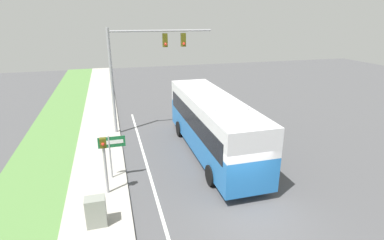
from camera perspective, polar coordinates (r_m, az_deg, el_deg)
name	(u,v)px	position (r m, az deg, el deg)	size (l,w,h in m)	color
ground_plane	(248,212)	(13.65, 10.53, -16.85)	(80.00, 80.00, 0.00)	#4C4C4F
sidewalk	(97,238)	(12.61, -17.68, -20.67)	(2.80, 80.00, 0.12)	#ADA89E
lane_divider_near	(165,227)	(12.71, -5.17, -19.64)	(0.14, 30.00, 0.01)	silver
bus	(212,122)	(17.67, 3.92, -0.38)	(2.73, 10.83, 3.75)	#236BB7
signal_gantry	(141,59)	(20.99, -9.64, 11.38)	(7.09, 0.41, 7.27)	#939399
pedestrian_signal	(104,157)	(14.12, -16.34, -6.74)	(0.28, 0.34, 2.87)	#939399
street_sign	(111,148)	(15.46, -15.14, -5.26)	(1.32, 0.08, 2.40)	#939399
utility_cabinet	(96,212)	(12.79, -17.82, -16.29)	(0.77, 0.53, 1.22)	gray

